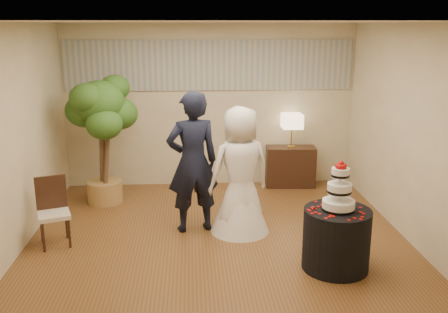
{
  "coord_description": "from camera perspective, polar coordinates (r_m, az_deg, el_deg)",
  "views": [
    {
      "loc": [
        -0.34,
        -6.07,
        2.78
      ],
      "look_at": [
        0.1,
        0.4,
        1.05
      ],
      "focal_mm": 40.0,
      "sensor_mm": 36.0,
      "label": 1
    }
  ],
  "objects": [
    {
      "name": "ficus_tree",
      "position": [
        8.0,
        -13.81,
        1.87
      ],
      "size": [
        1.23,
        1.23,
        2.06
      ],
      "primitive_type": null,
      "rotation": [
        0.0,
        0.0,
        0.3
      ],
      "color": "#305B1C",
      "rests_on": "floor"
    },
    {
      "name": "floor",
      "position": [
        6.68,
        -0.63,
        -9.64
      ],
      "size": [
        5.0,
        5.0,
        0.0
      ],
      "primitive_type": "cube",
      "color": "brown",
      "rests_on": "ground"
    },
    {
      "name": "ceiling",
      "position": [
        6.08,
        -0.71,
        15.13
      ],
      "size": [
        5.0,
        5.0,
        0.0
      ],
      "primitive_type": "cube",
      "color": "white",
      "rests_on": "wall_back"
    },
    {
      "name": "wall_back",
      "position": [
        8.68,
        -1.61,
        5.79
      ],
      "size": [
        5.0,
        0.06,
        2.8
      ],
      "primitive_type": "cube",
      "color": "beige",
      "rests_on": "ground"
    },
    {
      "name": "groom",
      "position": [
        6.73,
        -3.6,
        -0.67
      ],
      "size": [
        0.8,
        0.62,
        1.94
      ],
      "primitive_type": "imported",
      "rotation": [
        0.0,
        0.0,
        3.38
      ],
      "color": "black",
      "rests_on": "floor"
    },
    {
      "name": "console",
      "position": [
        8.83,
        7.6,
        -1.15
      ],
      "size": [
        0.87,
        0.44,
        0.71
      ],
      "primitive_type": "cube",
      "rotation": [
        0.0,
        0.0,
        -0.07
      ],
      "color": "#311D11",
      "rests_on": "floor"
    },
    {
      "name": "wall_right",
      "position": [
        6.84,
        20.76,
        2.32
      ],
      "size": [
        0.06,
        5.0,
        2.8
      ],
      "primitive_type": "cube",
      "color": "beige",
      "rests_on": "ground"
    },
    {
      "name": "table_lamp",
      "position": [
        8.68,
        7.74,
        2.94
      ],
      "size": [
        0.34,
        0.34,
        0.58
      ],
      "primitive_type": null,
      "color": "beige",
      "rests_on": "console"
    },
    {
      "name": "cake_table",
      "position": [
        6.0,
        12.71,
        -9.2
      ],
      "size": [
        0.78,
        0.78,
        0.72
      ],
      "primitive_type": "cylinder",
      "rotation": [
        0.0,
        0.0,
        0.01
      ],
      "color": "black",
      "rests_on": "floor"
    },
    {
      "name": "side_chair",
      "position": [
        6.77,
        -18.89,
        -6.1
      ],
      "size": [
        0.53,
        0.54,
        0.89
      ],
      "primitive_type": null,
      "rotation": [
        0.0,
        0.0,
        0.34
      ],
      "color": "#311D11",
      "rests_on": "floor"
    },
    {
      "name": "mural_border",
      "position": [
        8.58,
        -1.63,
        10.39
      ],
      "size": [
        4.9,
        0.02,
        0.85
      ],
      "primitive_type": "cube",
      "color": "#9DA095",
      "rests_on": "wall_back"
    },
    {
      "name": "wedding_cake",
      "position": [
        5.77,
        13.08,
        -3.27
      ],
      "size": [
        0.38,
        0.38,
        0.58
      ],
      "primitive_type": null,
      "color": "white",
      "rests_on": "cake_table"
    },
    {
      "name": "wall_front",
      "position": [
        3.84,
        1.45,
        -6.1
      ],
      "size": [
        5.0,
        0.06,
        2.8
      ],
      "primitive_type": "cube",
      "color": "beige",
      "rests_on": "ground"
    },
    {
      "name": "wall_left",
      "position": [
        6.59,
        -22.95,
        1.65
      ],
      "size": [
        0.06,
        5.0,
        2.8
      ],
      "primitive_type": "cube",
      "color": "beige",
      "rests_on": "ground"
    },
    {
      "name": "bride",
      "position": [
        6.7,
        1.86,
        -1.6
      ],
      "size": [
        1.06,
        1.03,
        1.75
      ],
      "primitive_type": "imported",
      "rotation": [
        0.0,
        0.0,
        3.44
      ],
      "color": "white",
      "rests_on": "floor"
    }
  ]
}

